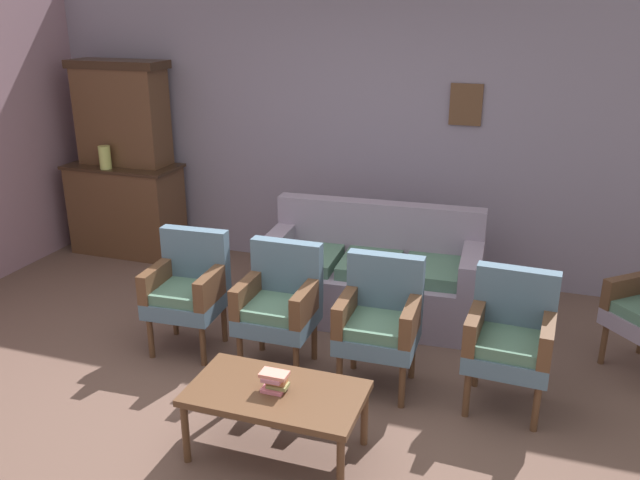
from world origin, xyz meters
name	(u,v)px	position (x,y,z in m)	size (l,w,h in m)	color
ground_plane	(256,410)	(0.00, 0.00, 0.00)	(7.68, 7.68, 0.00)	brown
wall_back_with_decor	(367,132)	(0.00, 2.63, 1.35)	(6.40, 0.09, 2.70)	gray
side_cabinet	(127,209)	(-2.45, 2.25, 0.47)	(1.16, 0.55, 0.93)	brown
cabinet_upper_hutch	(122,112)	(-2.45, 2.33, 1.45)	(0.99, 0.38, 1.03)	brown
vase_on_cabinet	(105,157)	(-2.52, 2.07, 1.04)	(0.12, 0.12, 0.23)	#BAC365
floral_couch	(372,277)	(0.34, 1.63, 0.33)	(1.81, 0.89, 0.90)	gray
armchair_row_middle	(188,286)	(-0.81, 0.63, 0.50)	(0.55, 0.52, 0.90)	slate
armchair_near_couch_end	(280,301)	(-0.07, 0.60, 0.50)	(0.52, 0.49, 0.90)	slate
armchair_by_doorway	(380,318)	(0.66, 0.58, 0.50)	(0.53, 0.50, 0.90)	slate
armchair_near_cabinet	(510,335)	(1.51, 0.61, 0.50)	(0.54, 0.51, 0.90)	slate
coffee_table	(276,397)	(0.29, -0.34, 0.38)	(1.00, 0.56, 0.42)	brown
book_stack_on_table	(275,381)	(0.29, -0.35, 0.48)	(0.16, 0.11, 0.12)	pink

